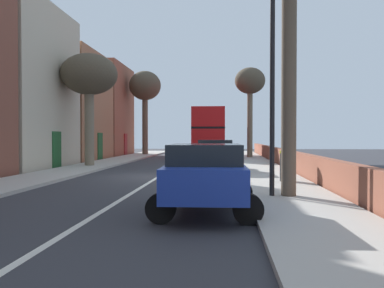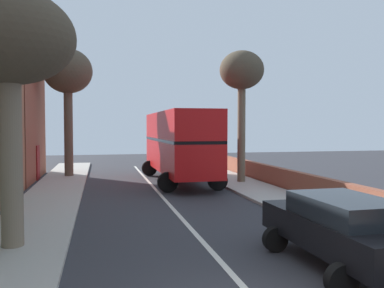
{
  "view_description": "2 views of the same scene",
  "coord_description": "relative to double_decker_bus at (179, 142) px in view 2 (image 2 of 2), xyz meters",
  "views": [
    {
      "loc": [
        2.94,
        -18.1,
        1.8
      ],
      "look_at": [
        0.78,
        8.95,
        1.31
      ],
      "focal_mm": 37.91,
      "sensor_mm": 36.0,
      "label": 1
    },
    {
      "loc": [
        -2.77,
        -5.76,
        3.19
      ],
      "look_at": [
        1.09,
        10.91,
        2.48
      ],
      "focal_mm": 37.26,
      "sensor_mm": 36.0,
      "label": 2
    }
  ],
  "objects": [
    {
      "name": "double_decker_bus",
      "position": [
        0.0,
        0.0,
        0.0
      ],
      "size": [
        3.62,
        10.22,
        4.06
      ],
      "color": "red",
      "rests_on": "ground"
    },
    {
      "name": "parked_car_black_right_2",
      "position": [
        0.8,
        -14.77,
        -1.41
      ],
      "size": [
        2.46,
        4.56,
        1.65
      ],
      "color": "black",
      "rests_on": "ground"
    },
    {
      "name": "street_tree_left_2",
      "position": [
        -6.7,
        -11.68,
        2.98
      ],
      "size": [
        3.33,
        3.33,
        6.57
      ],
      "color": "#7A6B56",
      "rests_on": "sidewalk_left"
    },
    {
      "name": "street_tree_right_3",
      "position": [
        3.35,
        -1.34,
        3.8
      ],
      "size": [
        2.49,
        2.49,
        7.38
      ],
      "color": "brown",
      "rests_on": "sidewalk_right"
    },
    {
      "name": "street_tree_left_4",
      "position": [
        -6.41,
        3.72,
        4.17
      ],
      "size": [
        3.07,
        3.07,
        8.04
      ],
      "color": "brown",
      "rests_on": "sidewalk_left"
    }
  ]
}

